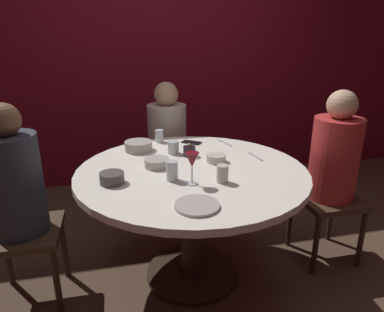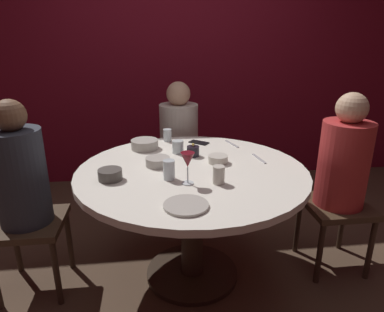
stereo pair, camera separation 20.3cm
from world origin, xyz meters
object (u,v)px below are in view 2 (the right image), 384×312
Objects in this scene: candle_holder at (193,151)px; seated_diner_back at (179,133)px; bowl_serving_large at (158,161)px; bowl_sauce_side at (110,175)px; bowl_salad_center at (218,159)px; wine_glass at (188,161)px; dinner_plate at (186,205)px; cup_by_left_diner at (169,170)px; dining_table at (192,192)px; cell_phone at (199,142)px; cup_by_right_diner at (219,175)px; bowl_small_white at (145,144)px; cup_near_candle at (167,135)px; seated_diner_left at (21,181)px; cup_center_front at (178,147)px; seated_diner_right at (343,166)px.

seated_diner_back is at bearing 92.57° from candle_holder.
bowl_serving_large is 0.32m from bowl_sauce_side.
bowl_serving_large is 1.21× the size of bowl_salad_center.
wine_glass reaches higher than dinner_plate.
cup_by_left_diner is (0.06, -0.22, 0.03)m from bowl_serving_large.
dining_table is 0.51m from bowl_sauce_side.
bowl_salad_center is (0.06, -0.42, 0.02)m from cell_phone.
bowl_sauce_side is (-0.64, -0.19, 0.01)m from bowl_salad_center.
dining_table is at bearing 117.11° from cup_by_right_diner.
bowl_salad_center is (0.22, 0.29, -0.10)m from wine_glass.
bowl_small_white is 0.24m from cup_near_candle.
cup_by_left_diner is at bearing -92.16° from cup_near_candle.
candle_holder is at bearing 79.42° from wine_glass.
seated_diner_back is 11.77× the size of cup_by_right_diner.
bowl_serving_large is 0.23m from cup_by_left_diner.
seated_diner_left reaches higher than cup_center_front.
dinner_plate is at bearing -97.80° from wine_glass.
cup_near_candle reaches higher than bowl_serving_large.
bowl_sauce_side is (-0.47, -0.11, 0.18)m from dining_table.
cup_center_front is (-0.09, 0.08, 0.01)m from candle_holder.
wine_glass is at bearing 12.00° from seated_diner_right.
wine_glass reaches higher than cup_center_front.
cup_center_front is at bearing 57.81° from bowl_serving_large.
candle_holder is (0.03, -0.74, 0.08)m from seated_diner_back.
dining_table is at bearing -78.60° from cup_center_front.
candle_holder is 0.50× the size of wine_glass.
seated_diner_back is at bearing 95.58° from cup_by_right_diner.
candle_holder reaches higher than cup_center_front.
dining_table is at bearing 44.26° from cup_by_left_diner.
dinner_plate is 2.51× the size of cup_center_front.
bowl_small_white is (-0.23, 0.63, -0.10)m from wine_glass.
cup_center_front is (0.22, -0.12, 0.01)m from bowl_small_white.
cup_by_right_diner reaches higher than bowl_small_white.
dining_table is at bearing -155.12° from bowl_salad_center.
cup_by_left_diner is at bearing -145.19° from bowl_salad_center.
bowl_small_white reaches higher than cell_phone.
seated_diner_left is 6.78× the size of wine_glass.
candle_holder is at bearing -31.25° from bowl_small_white.
wine_glass is at bearing -88.66° from cup_center_front.
seated_diner_back is 8.19× the size of cell_phone.
cup_near_candle is at bearing 34.01° from seated_diner_left.
dining_table is 9.28× the size of bowl_serving_large.
cup_by_left_diner is (0.83, -0.14, 0.08)m from seated_diner_left.
cup_center_front reaches higher than bowl_serving_large.
candle_holder is at bearing -67.32° from cup_near_candle.
cup_near_candle is at bearing 101.30° from dining_table.
wine_glass is 0.44m from bowl_sauce_side.
cup_near_candle is (-1.07, 0.58, 0.07)m from seated_diner_right.
cell_phone is (0.19, 0.98, -0.00)m from dinner_plate.
seated_diner_right is 6.37× the size of bowl_small_white.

